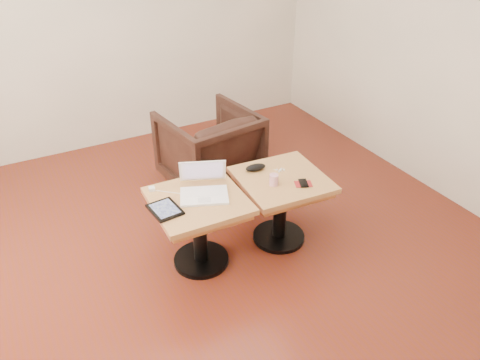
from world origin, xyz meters
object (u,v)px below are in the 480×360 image
laptop (204,187)px  striped_cup (274,180)px  armchair (209,148)px  side_table_right (281,193)px  side_table_left (199,215)px

laptop → striped_cup: bearing=6.0°
laptop → striped_cup: (0.47, -0.14, -0.00)m
armchair → side_table_right: bearing=88.1°
side_table_right → laptop: size_ratio=1.57×
side_table_right → armchair: 1.01m
laptop → striped_cup: laptop is taller
side_table_right → armchair: size_ratio=0.85×
laptop → side_table_left: bearing=-123.7°
armchair → side_table_left: bearing=53.1°
side_table_left → side_table_right: 0.64m
side_table_left → armchair: bearing=62.8°
side_table_left → side_table_right: (0.64, -0.04, 0.00)m
side_table_left → laptop: (0.06, 0.04, 0.18)m
striped_cup → armchair: 1.08m
side_table_right → laptop: laptop is taller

